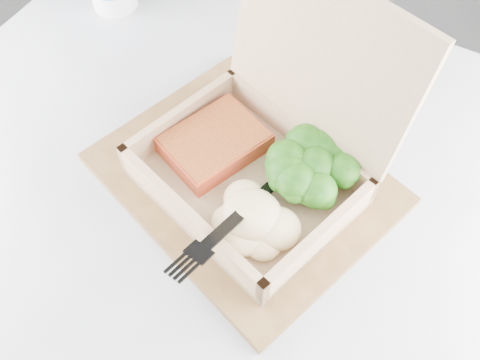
# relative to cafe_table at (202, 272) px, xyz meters

# --- Properties ---
(cafe_table) EXTENTS (1.06, 1.06, 0.74)m
(cafe_table) POSITION_rel_cafe_table_xyz_m (0.00, 0.00, 0.00)
(cafe_table) COLOR black
(cafe_table) RESTS_ON floor
(serving_tray) EXTENTS (0.41, 0.40, 0.01)m
(serving_tray) POSITION_rel_cafe_table_xyz_m (0.06, 0.04, 0.20)
(serving_tray) COLOR brown
(serving_tray) RESTS_ON cafe_table
(takeout_container) EXTENTS (0.32, 0.31, 0.22)m
(takeout_container) POSITION_rel_cafe_table_xyz_m (0.08, 0.05, 0.26)
(takeout_container) COLOR tan
(takeout_container) RESTS_ON serving_tray
(salmon_fillet) EXTENTS (0.14, 0.14, 0.02)m
(salmon_fillet) POSITION_rel_cafe_table_xyz_m (0.02, 0.07, 0.23)
(salmon_fillet) COLOR #CE5128
(salmon_fillet) RESTS_ON takeout_container
(broccoli_pile) EXTENTS (0.11, 0.11, 0.04)m
(broccoli_pile) POSITION_rel_cafe_table_xyz_m (0.13, 0.04, 0.23)
(broccoli_pile) COLOR #367F1C
(broccoli_pile) RESTS_ON takeout_container
(mashed_potatoes) EXTENTS (0.11, 0.09, 0.04)m
(mashed_potatoes) POSITION_rel_cafe_table_xyz_m (0.07, -0.03, 0.23)
(mashed_potatoes) COLOR #F8DFA0
(mashed_potatoes) RESTS_ON takeout_container
(plastic_fork) EXTENTS (0.10, 0.16, 0.04)m
(plastic_fork) POSITION_rel_cafe_table_xyz_m (0.07, -0.02, 0.25)
(plastic_fork) COLOR black
(plastic_fork) RESTS_ON mashed_potatoes
(receipt) EXTENTS (0.14, 0.14, 0.00)m
(receipt) POSITION_rel_cafe_table_xyz_m (0.14, 0.21, 0.19)
(receipt) COLOR white
(receipt) RESTS_ON cafe_table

